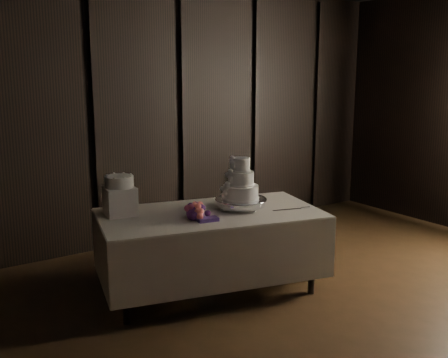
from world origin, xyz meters
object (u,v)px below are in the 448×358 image
at_px(display_table, 210,248).
at_px(bouquet, 195,212).
at_px(box_pedestal, 120,201).
at_px(wedding_cake, 240,183).
at_px(cake_stand, 241,204).
at_px(small_cake, 119,182).

height_order(display_table, bouquet, bouquet).
bearing_deg(box_pedestal, display_table, -28.57).
xyz_separation_m(wedding_cake, bouquet, (-0.51, -0.05, -0.18)).
relative_size(bouquet, box_pedestal, 1.49).
relative_size(wedding_cake, bouquet, 1.00).
distance_m(cake_stand, bouquet, 0.54).
distance_m(cake_stand, box_pedestal, 1.10).
height_order(wedding_cake, bouquet, wedding_cake).
xyz_separation_m(wedding_cake, box_pedestal, (-0.99, 0.44, -0.12)).
relative_size(display_table, box_pedestal, 8.39).
height_order(cake_stand, small_cake, small_cake).
relative_size(cake_stand, box_pedestal, 1.86).
height_order(wedding_cake, box_pedestal, wedding_cake).
xyz_separation_m(display_table, cake_stand, (0.31, -0.04, 0.39)).
bearing_deg(display_table, small_cake, 165.27).
relative_size(display_table, cake_stand, 4.51).
xyz_separation_m(wedding_cake, small_cake, (-0.99, 0.44, 0.06)).
distance_m(bouquet, box_pedestal, 0.69).
bearing_deg(box_pedestal, small_cake, 0.00).
bearing_deg(bouquet, small_cake, 134.49).
bearing_deg(small_cake, display_table, -28.57).
height_order(bouquet, box_pedestal, box_pedestal).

